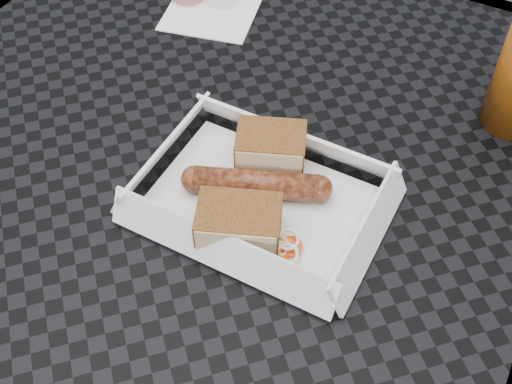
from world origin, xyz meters
TOP-DOWN VIEW (x-y plane):
  - ground at (0.00, 0.00)m, footprint 60.00×60.00m
  - patio_table at (0.00, 0.00)m, footprint 0.80×0.80m
  - food_tray at (0.10, -0.08)m, footprint 0.22×0.15m
  - bratwurst at (0.09, -0.07)m, footprint 0.15×0.08m
  - bread_near at (0.09, -0.03)m, footprint 0.09×0.08m
  - bread_far at (0.10, -0.13)m, footprint 0.10×0.08m
  - veg_garnish at (0.15, -0.12)m, footprint 0.03×0.03m
  - napkin at (-0.11, 0.18)m, footprint 0.14×0.14m

SIDE VIEW (x-z plane):
  - ground at x=0.00m, z-range 0.00..0.00m
  - patio_table at x=0.00m, z-range 0.30..1.04m
  - napkin at x=-0.11m, z-range 0.74..0.75m
  - food_tray at x=0.10m, z-range 0.74..0.75m
  - veg_garnish at x=0.15m, z-range 0.75..0.75m
  - bratwurst at x=0.09m, z-range 0.75..0.78m
  - bread_far at x=0.10m, z-range 0.75..0.79m
  - bread_near at x=0.09m, z-range 0.75..0.79m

